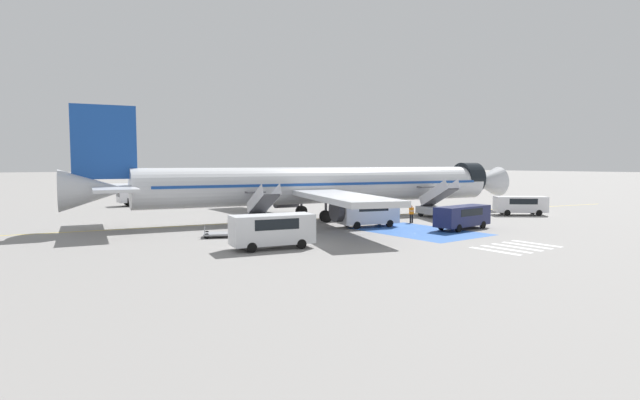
# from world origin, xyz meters

# --- Properties ---
(ground_plane) EXTENTS (600.00, 600.00, 0.00)m
(ground_plane) POSITION_xyz_m (0.00, 0.00, 0.00)
(ground_plane) COLOR gray
(apron_leadline_yellow) EXTENTS (79.44, 16.01, 0.01)m
(apron_leadline_yellow) POSITION_xyz_m (-0.12, -0.84, 0.00)
(apron_leadline_yellow) COLOR gold
(apron_leadline_yellow) RESTS_ON ground_plane
(apron_stand_patch_blue) EXTENTS (6.82, 10.03, 0.01)m
(apron_stand_patch_blue) POSITION_xyz_m (-0.12, -12.74, 0.00)
(apron_stand_patch_blue) COLOR #2856A8
(apron_stand_patch_blue) RESTS_ON ground_plane
(apron_walkway_bar_0) EXTENTS (0.44, 3.60, 0.01)m
(apron_walkway_bar_0) POSITION_xyz_m (-3.12, -21.69, 0.00)
(apron_walkway_bar_0) COLOR silver
(apron_walkway_bar_0) RESTS_ON ground_plane
(apron_walkway_bar_1) EXTENTS (0.44, 3.60, 0.01)m
(apron_walkway_bar_1) POSITION_xyz_m (-1.92, -21.69, 0.00)
(apron_walkway_bar_1) COLOR silver
(apron_walkway_bar_1) RESTS_ON ground_plane
(apron_walkway_bar_2) EXTENTS (0.44, 3.60, 0.01)m
(apron_walkway_bar_2) POSITION_xyz_m (-0.72, -21.69, 0.00)
(apron_walkway_bar_2) COLOR silver
(apron_walkway_bar_2) RESTS_ON ground_plane
(apron_walkway_bar_3) EXTENTS (0.44, 3.60, 0.01)m
(apron_walkway_bar_3) POSITION_xyz_m (0.48, -21.69, 0.00)
(apron_walkway_bar_3) COLOR silver
(apron_walkway_bar_3) RESTS_ON ground_plane
(apron_walkway_bar_4) EXTENTS (0.44, 3.60, 0.01)m
(apron_walkway_bar_4) POSITION_xyz_m (1.68, -21.69, 0.00)
(apron_walkway_bar_4) COLOR silver
(apron_walkway_bar_4) RESTS_ON ground_plane
(airliner) EXTENTS (45.93, 33.93, 10.17)m
(airliner) POSITION_xyz_m (-0.78, -0.71, 3.28)
(airliner) COLOR silver
(airliner) RESTS_ON ground_plane
(boarding_stairs_forward) EXTENTS (3.10, 5.51, 3.91)m
(boarding_stairs_forward) POSITION_xyz_m (9.00, -7.06, 0.98)
(boarding_stairs_forward) COLOR #ADB2BA
(boarding_stairs_forward) RESTS_ON ground_plane
(boarding_stairs_aft) EXTENTS (3.10, 5.51, 3.83)m
(boarding_stairs_aft) POSITION_xyz_m (-9.12, -3.45, 0.97)
(boarding_stairs_aft) COLOR #ADB2BA
(boarding_stairs_aft) RESTS_ON ground_plane
(fuel_tanker) EXTENTS (9.80, 3.15, 3.33)m
(fuel_tanker) POSITION_xyz_m (-8.38, 25.37, 1.67)
(fuel_tanker) COLOR #38383D
(fuel_tanker) RESTS_ON ground_plane
(service_van_0) EXTENTS (5.24, 4.80, 1.97)m
(service_van_0) POSITION_xyz_m (18.01, -10.49, 1.19)
(service_van_0) COLOR silver
(service_van_0) RESTS_ON ground_plane
(service_van_1) EXTENTS (5.60, 3.08, 2.19)m
(service_van_1) POSITION_xyz_m (-13.79, -12.58, 1.31)
(service_van_1) COLOR silver
(service_van_1) RESTS_ON ground_plane
(service_van_2) EXTENTS (5.60, 2.08, 1.94)m
(service_van_2) POSITION_xyz_m (3.70, -14.01, 1.18)
(service_van_2) COLOR #1E234C
(service_van_2) RESTS_ON ground_plane
(service_van_3) EXTENTS (5.42, 3.19, 2.39)m
(service_van_3) POSITION_xyz_m (-1.47, -8.14, 1.42)
(service_van_3) COLOR silver
(service_van_3) RESTS_ON ground_plane
(baggage_cart) EXTENTS (2.99, 2.44, 0.87)m
(baggage_cart) POSITION_xyz_m (-14.25, -6.05, 0.26)
(baggage_cart) COLOR gray
(baggage_cart) RESTS_ON ground_plane
(ground_crew_0) EXTENTS (0.29, 0.46, 1.81)m
(ground_crew_0) POSITION_xyz_m (3.40, -6.40, 1.05)
(ground_crew_0) COLOR black
(ground_crew_0) RESTS_ON ground_plane
(ground_crew_1) EXTENTS (0.48, 0.45, 1.64)m
(ground_crew_1) POSITION_xyz_m (3.65, -8.38, 0.94)
(ground_crew_1) COLOR black
(ground_crew_1) RESTS_ON ground_plane
(ground_crew_2) EXTENTS (0.46, 0.30, 1.58)m
(ground_crew_2) POSITION_xyz_m (0.13, -3.98, 0.90)
(ground_crew_2) COLOR black
(ground_crew_2) RESTS_ON ground_plane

